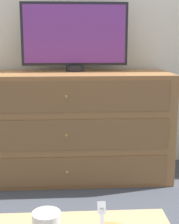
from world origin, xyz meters
TOP-DOWN VIEW (x-y plane):
  - ground_plane at (0.00, 0.00)m, footprint 12.00×12.00m
  - wall_back at (0.00, 0.03)m, footprint 12.00×0.05m
  - dresser at (-0.07, -0.29)m, footprint 1.55×0.54m
  - tv at (0.00, -0.19)m, footprint 0.80×0.14m

SIDE VIEW (x-z plane):
  - ground_plane at x=0.00m, z-range 0.00..0.00m
  - dresser at x=-0.07m, z-range 0.00..0.81m
  - tv at x=0.00m, z-range 0.82..1.33m
  - wall_back at x=0.00m, z-range 0.00..2.60m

